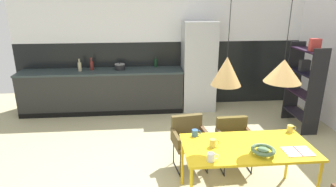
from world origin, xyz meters
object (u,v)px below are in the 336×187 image
object	(u,v)px
armchair_head_of_table	(189,135)
bottle_vinegar_dark	(156,63)
refrigerator_column	(198,66)
bottle_spice_small	(92,65)
mug_dark_espresso	(195,133)
mug_white_ceramic	(213,143)
cooking_pot	(120,67)
dining_table	(247,150)
mug_wide_latte	(290,129)
fruit_bowl	(263,150)
pendant_lamp_over_table_far	(283,71)
mug_tall_blue	(211,157)
open_book	(298,151)
pendant_lamp_over_table_near	(227,71)
armchair_by_stool	(234,136)
bottle_wine_green	(80,66)
open_shelf_unit	(304,82)

from	to	relation	value
armchair_head_of_table	bottle_vinegar_dark	xyz separation A→B (m)	(-0.35, 2.56, 0.51)
refrigerator_column	bottle_spice_small	xyz separation A→B (m)	(-2.28, 0.07, 0.05)
mug_dark_espresso	mug_white_ceramic	size ratio (longest dim) A/B	1.00
cooking_pot	bottle_vinegar_dark	size ratio (longest dim) A/B	0.92
dining_table	mug_wide_latte	xyz separation A→B (m)	(0.68, 0.31, 0.10)
fruit_bowl	pendant_lamp_over_table_far	distance (m)	0.90
mug_tall_blue	bottle_vinegar_dark	bearing A→B (deg)	96.44
open_book	mug_tall_blue	xyz separation A→B (m)	(-1.02, -0.10, 0.04)
mug_dark_espresso	pendant_lamp_over_table_far	bearing A→B (deg)	-21.22
bottle_spice_small	pendant_lamp_over_table_near	world-z (taller)	pendant_lamp_over_table_near
open_book	pendant_lamp_over_table_near	world-z (taller)	pendant_lamp_over_table_near
armchair_head_of_table	bottle_vinegar_dark	world-z (taller)	bottle_vinegar_dark
armchair_by_stool	mug_tall_blue	size ratio (longest dim) A/B	5.66
mug_white_ceramic	bottle_wine_green	world-z (taller)	bottle_wine_green
bottle_vinegar_dark	open_shelf_unit	size ratio (longest dim) A/B	0.14
refrigerator_column	fruit_bowl	xyz separation A→B (m)	(0.10, -3.34, -0.18)
fruit_bowl	bottle_spice_small	xyz separation A→B (m)	(-2.39, 3.41, 0.23)
armchair_head_of_table	open_shelf_unit	bearing A→B (deg)	-161.19
armchair_by_stool	pendant_lamp_over_table_far	bearing A→B (deg)	103.35
mug_tall_blue	mug_white_ceramic	xyz separation A→B (m)	(0.09, 0.30, 0.00)
armchair_head_of_table	cooking_pot	xyz separation A→B (m)	(-1.13, 2.39, 0.48)
cooking_pot	mug_white_ceramic	bearing A→B (deg)	-68.18
mug_tall_blue	mug_dark_espresso	world-z (taller)	mug_tall_blue
refrigerator_column	armchair_head_of_table	size ratio (longest dim) A/B	2.53
mug_white_ceramic	bottle_vinegar_dark	bearing A→B (deg)	98.49
mug_white_ceramic	armchair_head_of_table	bearing A→B (deg)	100.53
pendant_lamp_over_table_far	armchair_head_of_table	bearing A→B (deg)	136.15
armchair_head_of_table	fruit_bowl	world-z (taller)	fruit_bowl
cooking_pot	pendant_lamp_over_table_far	distance (m)	3.85
open_book	bottle_vinegar_dark	distance (m)	3.84
mug_tall_blue	cooking_pot	xyz separation A→B (m)	(-1.19, 3.48, 0.19)
armchair_head_of_table	refrigerator_column	bearing A→B (deg)	-111.97
dining_table	mug_tall_blue	size ratio (longest dim) A/B	11.88
dining_table	fruit_bowl	size ratio (longest dim) A/B	5.65
dining_table	bottle_vinegar_dark	xyz separation A→B (m)	(-0.92, 3.37, 0.32)
armchair_head_of_table	cooking_pot	distance (m)	2.68
refrigerator_column	armchair_by_stool	distance (m)	2.43
dining_table	mug_dark_espresso	distance (m)	0.66
refrigerator_column	mug_dark_espresso	bearing A→B (deg)	-101.45
bottle_wine_green	pendant_lamp_over_table_near	distance (m)	3.87
refrigerator_column	pendant_lamp_over_table_far	bearing A→B (deg)	-84.51
mug_tall_blue	pendant_lamp_over_table_far	bearing A→B (deg)	17.67
mug_tall_blue	pendant_lamp_over_table_near	size ratio (longest dim) A/B	0.09
armchair_by_stool	cooking_pot	bearing A→B (deg)	-56.25
dining_table	pendant_lamp_over_table_far	bearing A→B (deg)	-5.49
mug_white_ceramic	mug_dark_espresso	bearing A→B (deg)	117.34
open_book	bottle_vinegar_dark	bearing A→B (deg)	111.98
mug_dark_espresso	refrigerator_column	bearing A→B (deg)	78.55
armchair_by_stool	mug_tall_blue	bearing A→B (deg)	58.14
refrigerator_column	mug_tall_blue	bearing A→B (deg)	-98.39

